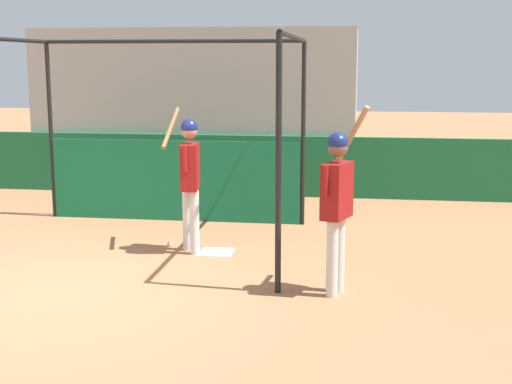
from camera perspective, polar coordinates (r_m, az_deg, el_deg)
ground_plane at (r=8.46m, az=-15.46°, el=-7.72°), size 60.00×60.00×0.00m
outfield_wall at (r=14.07m, az=-5.51°, el=2.24°), size 24.00×0.12×1.17m
bleacher_section at (r=15.97m, az=-3.82°, el=6.97°), size 6.50×4.00×3.25m
batting_cage at (r=11.07m, az=-7.31°, el=3.19°), size 4.25×3.52×2.92m
home_plate at (r=9.78m, az=-3.19°, el=-4.84°), size 0.44×0.44×0.02m
player_batter at (r=9.63m, az=-5.34°, el=1.62°), size 0.51×0.86×1.95m
player_waiting at (r=7.88m, az=6.50°, el=-0.37°), size 0.53×0.81×2.11m
baseball at (r=10.18m, az=-6.94°, el=-4.12°), size 0.07×0.07×0.07m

